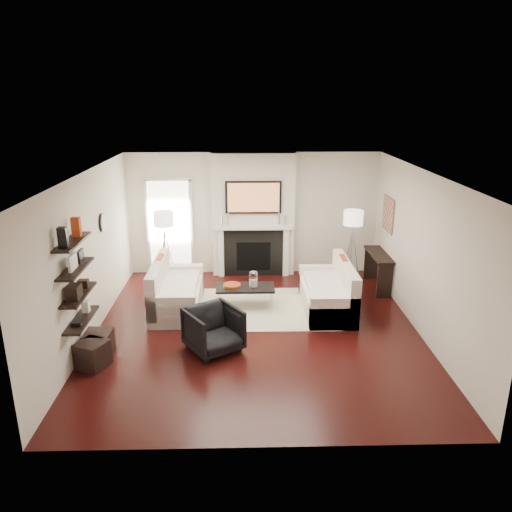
{
  "coord_description": "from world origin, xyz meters",
  "views": [
    {
      "loc": [
        -0.22,
        -7.77,
        3.87
      ],
      "look_at": [
        0.0,
        0.6,
        1.15
      ],
      "focal_mm": 35.0,
      "sensor_mm": 36.0,
      "label": 1
    }
  ],
  "objects_px": {
    "coffee_table": "(245,288)",
    "lamp_right_shade": "(353,218)",
    "lamp_left_shade": "(164,219)",
    "ottoman_near": "(99,344)",
    "loveseat_right_base": "(326,299)",
    "armchair": "(214,328)",
    "loveseat_left_base": "(178,298)"
  },
  "relations": [
    {
      "from": "armchair",
      "to": "lamp_right_shade",
      "type": "bearing_deg",
      "value": 13.08
    },
    {
      "from": "loveseat_left_base",
      "to": "lamp_right_shade",
      "type": "height_order",
      "value": "lamp_right_shade"
    },
    {
      "from": "coffee_table",
      "to": "lamp_right_shade",
      "type": "relative_size",
      "value": 2.75
    },
    {
      "from": "loveseat_right_base",
      "to": "lamp_right_shade",
      "type": "xyz_separation_m",
      "value": [
        0.72,
        1.36,
        1.24
      ]
    },
    {
      "from": "coffee_table",
      "to": "armchair",
      "type": "height_order",
      "value": "armchair"
    },
    {
      "from": "coffee_table",
      "to": "lamp_right_shade",
      "type": "bearing_deg",
      "value": 28.11
    },
    {
      "from": "loveseat_left_base",
      "to": "armchair",
      "type": "bearing_deg",
      "value": -64.72
    },
    {
      "from": "lamp_left_shade",
      "to": "ottoman_near",
      "type": "bearing_deg",
      "value": -101.7
    },
    {
      "from": "loveseat_right_base",
      "to": "armchair",
      "type": "distance_m",
      "value": 2.53
    },
    {
      "from": "loveseat_right_base",
      "to": "lamp_left_shade",
      "type": "distance_m",
      "value": 3.68
    },
    {
      "from": "coffee_table",
      "to": "lamp_left_shade",
      "type": "xyz_separation_m",
      "value": [
        -1.66,
        1.21,
        1.05
      ]
    },
    {
      "from": "lamp_left_shade",
      "to": "coffee_table",
      "type": "bearing_deg",
      "value": -36.01
    },
    {
      "from": "armchair",
      "to": "lamp_left_shade",
      "type": "xyz_separation_m",
      "value": [
        -1.15,
        2.87,
        1.06
      ]
    },
    {
      "from": "lamp_right_shade",
      "to": "loveseat_left_base",
      "type": "bearing_deg",
      "value": -160.7
    },
    {
      "from": "armchair",
      "to": "coffee_table",
      "type": "bearing_deg",
      "value": 39.98
    },
    {
      "from": "loveseat_right_base",
      "to": "lamp_right_shade",
      "type": "distance_m",
      "value": 1.97
    },
    {
      "from": "armchair",
      "to": "lamp_right_shade",
      "type": "height_order",
      "value": "lamp_right_shade"
    },
    {
      "from": "ottoman_near",
      "to": "loveseat_right_base",
      "type": "bearing_deg",
      "value": 23.2
    },
    {
      "from": "loveseat_left_base",
      "to": "loveseat_right_base",
      "type": "bearing_deg",
      "value": -2.53
    },
    {
      "from": "coffee_table",
      "to": "lamp_right_shade",
      "type": "xyz_separation_m",
      "value": [
        2.24,
        1.2,
        1.05
      ]
    },
    {
      "from": "armchair",
      "to": "lamp_left_shade",
      "type": "bearing_deg",
      "value": 78.72
    },
    {
      "from": "loveseat_left_base",
      "to": "armchair",
      "type": "height_order",
      "value": "armchair"
    },
    {
      "from": "lamp_right_shade",
      "to": "ottoman_near",
      "type": "distance_m",
      "value": 5.56
    },
    {
      "from": "lamp_left_shade",
      "to": "ottoman_near",
      "type": "relative_size",
      "value": 1.0
    },
    {
      "from": "lamp_left_shade",
      "to": "ottoman_near",
      "type": "distance_m",
      "value": 3.3
    },
    {
      "from": "armchair",
      "to": "lamp_left_shade",
      "type": "height_order",
      "value": "lamp_left_shade"
    },
    {
      "from": "lamp_left_shade",
      "to": "lamp_right_shade",
      "type": "distance_m",
      "value": 3.9
    },
    {
      "from": "lamp_left_shade",
      "to": "lamp_right_shade",
      "type": "bearing_deg",
      "value": -0.12
    },
    {
      "from": "ottoman_near",
      "to": "coffee_table",
      "type": "bearing_deg",
      "value": 38.11
    },
    {
      "from": "loveseat_left_base",
      "to": "lamp_left_shade",
      "type": "height_order",
      "value": "lamp_left_shade"
    },
    {
      "from": "lamp_left_shade",
      "to": "loveseat_left_base",
      "type": "bearing_deg",
      "value": -72.97
    },
    {
      "from": "loveseat_left_base",
      "to": "coffee_table",
      "type": "relative_size",
      "value": 1.64
    }
  ]
}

